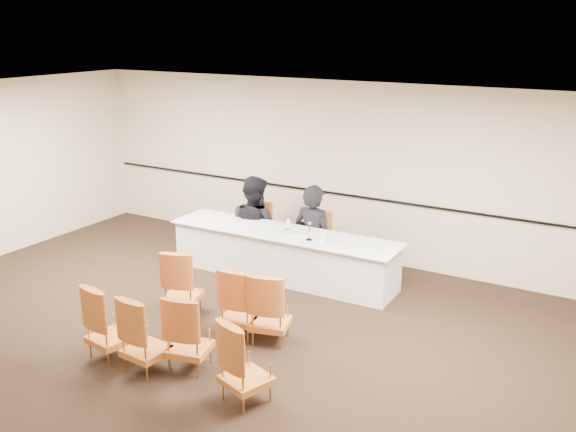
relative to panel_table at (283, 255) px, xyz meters
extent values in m
plane|color=black|center=(0.24, -2.58, -0.38)|extent=(10.00, 10.00, 0.00)
plane|color=white|center=(0.24, -2.58, 2.62)|extent=(10.00, 10.00, 0.00)
cube|color=beige|center=(0.24, 1.42, 1.12)|extent=(10.00, 0.04, 3.00)
cube|color=black|center=(0.24, 1.38, 0.72)|extent=(9.80, 0.04, 0.03)
imported|color=black|center=(0.24, 0.57, 0.07)|extent=(0.75, 0.53, 1.96)
imported|color=black|center=(-0.89, 0.55, 0.09)|extent=(1.10, 0.95, 1.94)
cube|color=white|center=(0.33, -0.06, 0.38)|extent=(0.33, 0.27, 0.00)
cylinder|color=white|center=(0.01, -0.13, 0.43)|extent=(0.08, 0.08, 0.10)
cylinder|color=white|center=(0.73, -0.08, 0.45)|extent=(0.11, 0.11, 0.14)
camera|label=1|loc=(4.88, -8.19, 3.52)|focal=40.00mm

